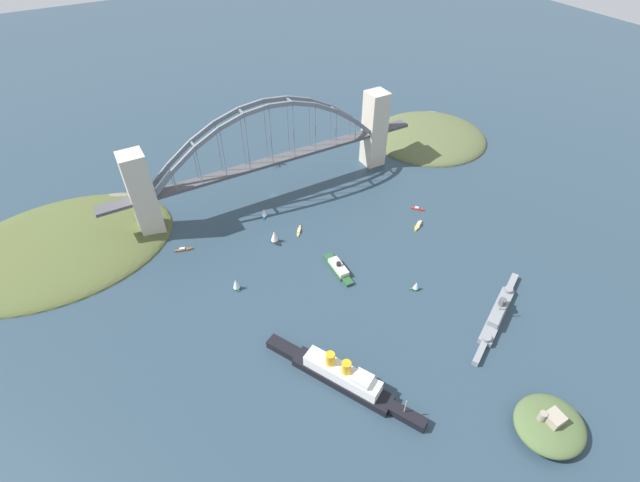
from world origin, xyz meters
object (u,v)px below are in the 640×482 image
object	(u,v)px
small_boat_0	(418,225)
small_boat_5	(416,286)
naval_cruiser	(498,314)
small_boat_7	(274,236)
harbor_arch_bridge	(270,157)
small_boat_1	(236,284)
small_boat_2	(264,213)
harbor_ferry_steamer	(338,268)
small_boat_3	(183,249)
seaplane_taxiing_near_bridge	(277,162)
small_boat_6	(299,231)
small_boat_4	(417,209)
ocean_liner	(341,376)
fort_island_mid_harbor	(550,425)

from	to	relation	value
small_boat_0	small_boat_5	world-z (taller)	small_boat_5
naval_cruiser	small_boat_7	distance (m)	157.32
small_boat_5	naval_cruiser	bearing A→B (deg)	124.10
harbor_arch_bridge	small_boat_1	distance (m)	111.49
small_boat_1	small_boat_2	world-z (taller)	small_boat_1
small_boat_5	small_boat_7	world-z (taller)	small_boat_7
harbor_ferry_steamer	small_boat_3	world-z (taller)	harbor_ferry_steamer
small_boat_3	harbor_arch_bridge	bearing A→B (deg)	-159.87
seaplane_taxiing_near_bridge	small_boat_6	distance (m)	96.73
small_boat_3	small_boat_0	bearing A→B (deg)	159.39
harbor_ferry_steamer	small_boat_5	xyz separation A→B (m)	(-34.46, 39.87, 1.40)
small_boat_2	small_boat_7	distance (m)	31.28
naval_cruiser	seaplane_taxiing_near_bridge	bearing A→B (deg)	-79.58
small_boat_4	small_boat_7	bearing A→B (deg)	-10.19
ocean_liner	small_boat_1	size ratio (longest dim) A/B	9.12
harbor_ferry_steamer	small_boat_7	world-z (taller)	small_boat_7
harbor_ferry_steamer	fort_island_mid_harbor	size ratio (longest dim) A/B	0.93
harbor_arch_bridge	fort_island_mid_harbor	xyz separation A→B (m)	(-32.22, 249.09, -29.17)
seaplane_taxiing_near_bridge	small_boat_1	distance (m)	152.36
fort_island_mid_harbor	small_boat_4	xyz separation A→B (m)	(-58.00, -173.34, -4.40)
small_boat_6	harbor_arch_bridge	bearing A→B (deg)	-94.37
small_boat_6	small_boat_2	bearing A→B (deg)	-63.13
naval_cruiser	small_boat_6	world-z (taller)	naval_cruiser
naval_cruiser	small_boat_4	world-z (taller)	naval_cruiser
seaplane_taxiing_near_bridge	small_boat_2	bearing A→B (deg)	56.88
small_boat_5	small_boat_3	bearing A→B (deg)	-42.85
small_boat_0	small_boat_7	distance (m)	108.87
small_boat_0	small_boat_1	world-z (taller)	small_boat_1
small_boat_3	small_boat_6	xyz separation A→B (m)	(-81.13, 22.53, -0.11)
small_boat_4	small_boat_7	xyz separation A→B (m)	(114.75, -20.63, 4.39)
ocean_liner	small_boat_1	bearing A→B (deg)	-75.61
small_boat_4	ocean_liner	bearing A→B (deg)	37.19
harbor_arch_bridge	small_boat_5	bearing A→B (deg)	103.75
naval_cruiser	small_boat_3	distance (m)	214.34
harbor_ferry_steamer	small_boat_4	size ratio (longest dim) A/B	4.00
small_boat_4	small_boat_7	distance (m)	116.67
small_boat_1	small_boat_3	bearing A→B (deg)	-70.20
small_boat_1	small_boat_6	world-z (taller)	small_boat_1
harbor_arch_bridge	seaplane_taxiing_near_bridge	world-z (taller)	harbor_arch_bridge
small_boat_2	small_boat_3	size ratio (longest dim) A/B	0.64
fort_island_mid_harbor	small_boat_3	size ratio (longest dim) A/B	2.77
naval_cruiser	fort_island_mid_harbor	xyz separation A→B (m)	(31.54, 63.78, 2.08)
small_boat_4	small_boat_6	size ratio (longest dim) A/B	0.74
small_boat_2	small_boat_4	xyz separation A→B (m)	(-109.22, 51.38, -2.96)
small_boat_7	small_boat_0	bearing A→B (deg)	159.91
small_boat_6	ocean_liner	bearing A→B (deg)	72.64
small_boat_7	naval_cruiser	bearing A→B (deg)	124.15
fort_island_mid_harbor	small_boat_7	world-z (taller)	fort_island_mid_harbor
seaplane_taxiing_near_bridge	small_boat_3	world-z (taller)	seaplane_taxiing_near_bridge
small_boat_0	harbor_arch_bridge	bearing A→B (deg)	-49.99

